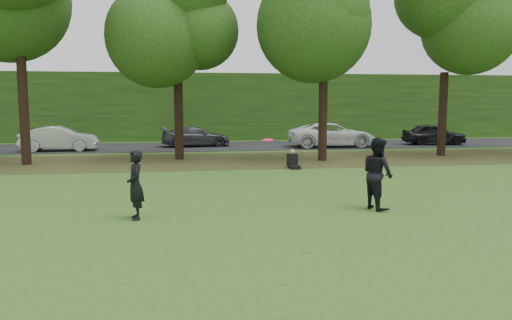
{
  "coord_description": "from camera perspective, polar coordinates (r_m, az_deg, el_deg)",
  "views": [
    {
      "loc": [
        -3.04,
        -11.46,
        2.93
      ],
      "look_at": [
        -0.91,
        2.15,
        1.3
      ],
      "focal_mm": 35.0,
      "sensor_mm": 36.0,
      "label": 1
    }
  ],
  "objects": [
    {
      "name": "ground",
      "position": [
        12.21,
        5.85,
        -7.17
      ],
      "size": [
        120.0,
        120.0,
        0.0
      ],
      "primitive_type": "plane",
      "color": "#385B1C",
      "rests_on": "ground"
    },
    {
      "name": "leaf_litter",
      "position": [
        24.82,
        -1.79,
        -0.02
      ],
      "size": [
        60.0,
        7.0,
        0.01
      ],
      "primitive_type": "cube",
      "color": "#4E361C",
      "rests_on": "ground"
    },
    {
      "name": "street",
      "position": [
        32.73,
        -3.52,
        1.62
      ],
      "size": [
        70.0,
        7.0,
        0.02
      ],
      "primitive_type": "cube",
      "color": "black",
      "rests_on": "ground"
    },
    {
      "name": "far_hedge",
      "position": [
        38.58,
        -4.39,
        6.09
      ],
      "size": [
        70.0,
        3.0,
        5.0
      ],
      "primitive_type": "cube",
      "color": "#1C4513",
      "rests_on": "ground"
    },
    {
      "name": "player_left",
      "position": [
        12.72,
        -13.62,
        -2.8
      ],
      "size": [
        0.52,
        0.69,
        1.72
      ],
      "primitive_type": "imported",
      "rotation": [
        0.0,
        0.0,
        -1.38
      ],
      "color": "black",
      "rests_on": "ground"
    },
    {
      "name": "player_right",
      "position": [
        13.92,
        13.72,
        -1.5
      ],
      "size": [
        0.93,
        1.09,
        1.96
      ],
      "primitive_type": "imported",
      "rotation": [
        0.0,
        0.0,
        1.8
      ],
      "color": "black",
      "rests_on": "ground"
    },
    {
      "name": "parked_cars",
      "position": [
        31.44,
        -4.4,
        2.74
      ],
      "size": [
        35.21,
        4.03,
        1.53
      ],
      "color": "black",
      "rests_on": "street"
    },
    {
      "name": "frisbee",
      "position": [
        12.53,
        1.37,
        2.29
      ],
      "size": [
        0.37,
        0.37,
        0.09
      ],
      "color": "#FF155C",
      "rests_on": "ground"
    },
    {
      "name": "seated_person",
      "position": [
        21.86,
        4.25,
        -0.15
      ],
      "size": [
        0.48,
        0.77,
        0.83
      ],
      "rotation": [
        0.0,
        0.0,
        0.11
      ],
      "color": "black",
      "rests_on": "ground"
    }
  ]
}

